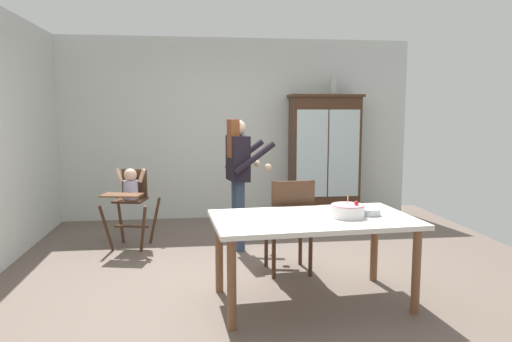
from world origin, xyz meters
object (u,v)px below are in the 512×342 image
(china_cabinet, at_px, (324,157))
(high_chair_with_toddler, at_px, (131,193))
(dining_table, at_px, (313,227))
(dining_chair_far_side, at_px, (290,220))
(ceramic_vase, at_px, (333,86))
(adult_person, at_px, (239,168))
(birthday_cake, at_px, (348,211))
(serving_bowl, at_px, (370,212))

(china_cabinet, distance_m, high_chair_with_toddler, 2.99)
(dining_table, height_order, dining_chair_far_side, dining_chair_far_side)
(china_cabinet, bearing_deg, dining_chair_far_side, -112.40)
(high_chair_with_toddler, bearing_deg, dining_table, -34.71)
(ceramic_vase, relative_size, adult_person, 0.18)
(adult_person, distance_m, dining_chair_far_side, 1.13)
(ceramic_vase, distance_m, dining_chair_far_side, 3.06)
(adult_person, distance_m, birthday_cake, 1.86)
(serving_bowl, bearing_deg, china_cabinet, 81.68)
(high_chair_with_toddler, relative_size, adult_person, 0.62)
(birthday_cake, bearing_deg, serving_bowl, 14.38)
(high_chair_with_toddler, bearing_deg, serving_bowl, -27.26)
(high_chair_with_toddler, xyz_separation_m, serving_bowl, (2.24, -1.88, 0.11))
(dining_table, bearing_deg, china_cabinet, 73.00)
(high_chair_with_toddler, relative_size, dining_table, 0.55)
(high_chair_with_toddler, bearing_deg, adult_person, 1.71)
(ceramic_vase, distance_m, high_chair_with_toddler, 3.36)
(serving_bowl, distance_m, dining_chair_far_side, 0.90)
(adult_person, bearing_deg, china_cabinet, -54.81)
(dining_chair_far_side, bearing_deg, serving_bowl, 126.34)
(china_cabinet, bearing_deg, dining_table, -107.00)
(dining_table, bearing_deg, adult_person, 106.02)
(china_cabinet, bearing_deg, serving_bowl, -98.32)
(ceramic_vase, relative_size, dining_chair_far_side, 0.28)
(birthday_cake, bearing_deg, adult_person, 114.21)
(high_chair_with_toddler, height_order, birthday_cake, high_chair_with_toddler)
(serving_bowl, bearing_deg, dining_table, -178.38)
(birthday_cake, distance_m, serving_bowl, 0.22)
(ceramic_vase, bearing_deg, dining_chair_far_side, -114.80)
(ceramic_vase, distance_m, serving_bowl, 3.41)
(china_cabinet, xyz_separation_m, ceramic_vase, (0.12, 0.00, 1.05))
(birthday_cake, height_order, serving_bowl, birthday_cake)
(serving_bowl, bearing_deg, dining_chair_far_side, 129.26)
(adult_person, relative_size, birthday_cake, 5.47)
(birthday_cake, bearing_deg, dining_chair_far_side, 114.72)
(adult_person, bearing_deg, dining_chair_far_side, -167.08)
(serving_bowl, relative_size, dining_chair_far_side, 0.19)
(ceramic_vase, bearing_deg, serving_bowl, -100.51)
(adult_person, bearing_deg, dining_table, -174.88)
(ceramic_vase, xyz_separation_m, serving_bowl, (-0.58, -3.13, -1.22))
(ceramic_vase, height_order, dining_table, ceramic_vase)
(dining_table, distance_m, serving_bowl, 0.52)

